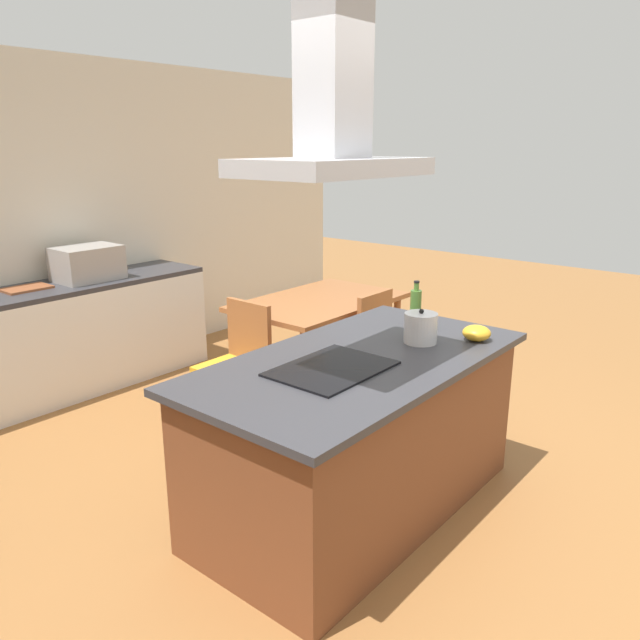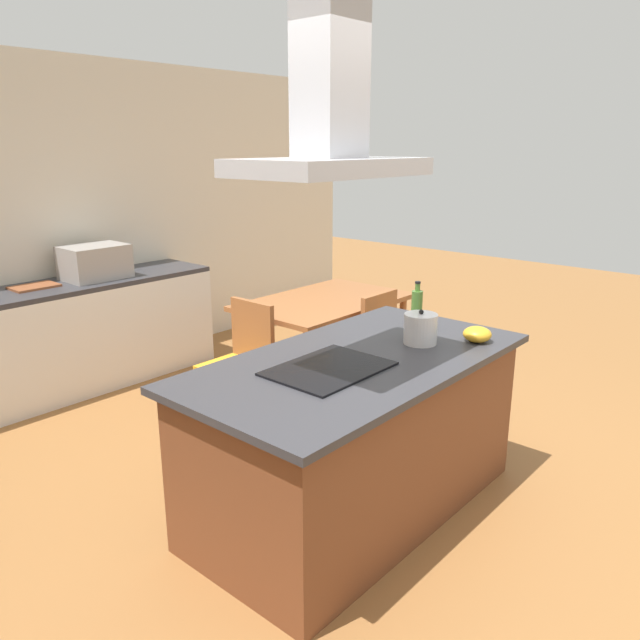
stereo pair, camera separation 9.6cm
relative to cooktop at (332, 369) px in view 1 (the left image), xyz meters
The scene contains 14 objects.
ground 1.77m from the cooktop, 80.97° to the left, with size 16.00×16.00×0.00m, color #936033.
wall_back 3.29m from the cooktop, 85.80° to the left, with size 7.20×0.10×2.70m, color beige.
kitchen_island 0.51m from the cooktop, ahead, with size 1.98×1.04×0.90m.
cooktop is the anchor object (origin of this frame).
tea_kettle 0.68m from the cooktop, ahead, with size 0.24×0.19×0.20m.
olive_oil_bottle 0.91m from the cooktop, ahead, with size 0.07×0.07×0.30m.
mixing_bowl 0.97m from the cooktop, 20.80° to the right, with size 0.16×0.16×0.09m, color gold.
back_counter 2.92m from the cooktop, 87.85° to the left, with size 2.43×0.62×0.90m.
countertop_microwave 2.91m from the cooktop, 82.72° to the left, with size 0.50×0.38×0.28m, color #9E9993.
cutting_board 2.93m from the cooktop, 92.63° to the left, with size 0.34×0.24×0.02m, color brown.
dining_table 2.06m from the cooktop, 41.39° to the left, with size 1.40×0.90×0.75m.
chair_facing_island 1.73m from the cooktop, 24.14° to the left, with size 0.42×0.42×0.89m.
chair_at_left_end 1.54m from the cooktop, 65.37° to the left, with size 0.42×0.42×0.89m.
range_hood 1.20m from the cooktop, ahead, with size 0.90×0.55×0.78m.
Camera 1 is at (-2.52, -1.81, 2.00)m, focal length 34.67 mm.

